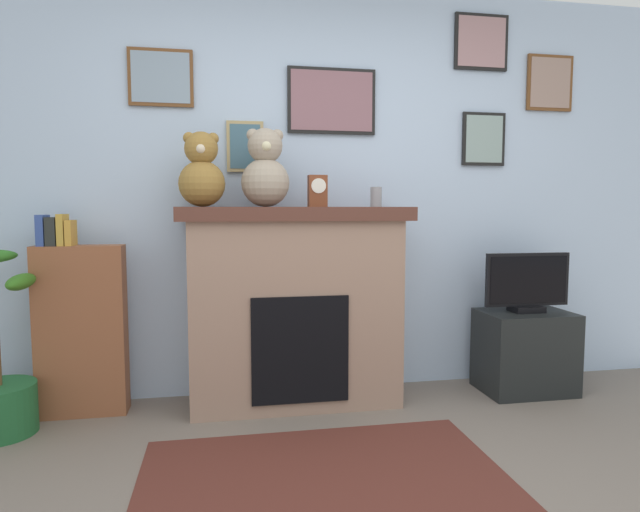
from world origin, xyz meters
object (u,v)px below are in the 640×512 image
(fireplace, at_px, (295,305))
(tv_stand, at_px, (525,352))
(bookshelf, at_px, (80,326))
(teddy_bear_grey, at_px, (202,173))
(candle_jar, at_px, (376,197))
(television, at_px, (527,284))
(mantel_clock, at_px, (317,191))
(teddy_bear_cream, at_px, (265,172))

(fireplace, distance_m, tv_stand, 1.54)
(bookshelf, distance_m, teddy_bear_grey, 1.12)
(candle_jar, bearing_deg, fireplace, 177.98)
(bookshelf, xyz_separation_m, candle_jar, (1.74, -0.05, 0.74))
(fireplace, xyz_separation_m, candle_jar, (0.50, -0.02, 0.66))
(tv_stand, distance_m, teddy_bear_grey, 2.34)
(television, bearing_deg, mantel_clock, 177.90)
(tv_stand, xyz_separation_m, television, (0.00, -0.00, 0.45))
(fireplace, bearing_deg, candle_jar, -2.02)
(bookshelf, bearing_deg, teddy_bear_grey, -4.14)
(candle_jar, xyz_separation_m, mantel_clock, (-0.36, -0.00, 0.03))
(bookshelf, relative_size, television, 2.04)
(fireplace, distance_m, candle_jar, 0.83)
(bookshelf, distance_m, candle_jar, 1.89)
(mantel_clock, height_order, teddy_bear_grey, teddy_bear_grey)
(bookshelf, xyz_separation_m, television, (2.74, -0.10, 0.19))
(candle_jar, xyz_separation_m, teddy_bear_grey, (-1.04, -0.00, 0.13))
(candle_jar, height_order, teddy_bear_grey, teddy_bear_grey)
(bookshelf, height_order, teddy_bear_cream, teddy_bear_cream)
(candle_jar, relative_size, teddy_bear_grey, 0.28)
(fireplace, relative_size, mantel_clock, 7.19)
(television, bearing_deg, candle_jar, 177.07)
(bookshelf, distance_m, mantel_clock, 1.58)
(mantel_clock, bearing_deg, candle_jar, 0.18)
(bookshelf, distance_m, tv_stand, 2.75)
(television, height_order, mantel_clock, mantel_clock)
(television, xyz_separation_m, teddy_bear_cream, (-1.68, 0.05, 0.70))
(television, height_order, teddy_bear_cream, teddy_bear_cream)
(tv_stand, height_order, candle_jar, candle_jar)
(tv_stand, distance_m, mantel_clock, 1.71)
(television, xyz_separation_m, mantel_clock, (-1.37, 0.05, 0.59))
(bookshelf, relative_size, mantel_clock, 6.14)
(tv_stand, bearing_deg, bookshelf, 177.91)
(candle_jar, bearing_deg, teddy_bear_grey, -179.97)
(television, distance_m, candle_jar, 1.15)
(fireplace, height_order, tv_stand, fireplace)
(tv_stand, bearing_deg, mantel_clock, 177.96)
(candle_jar, distance_m, mantel_clock, 0.37)
(fireplace, bearing_deg, tv_stand, -2.57)
(television, distance_m, teddy_bear_grey, 2.15)
(teddy_bear_grey, height_order, teddy_bear_cream, teddy_bear_cream)
(television, height_order, teddy_bear_grey, teddy_bear_grey)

